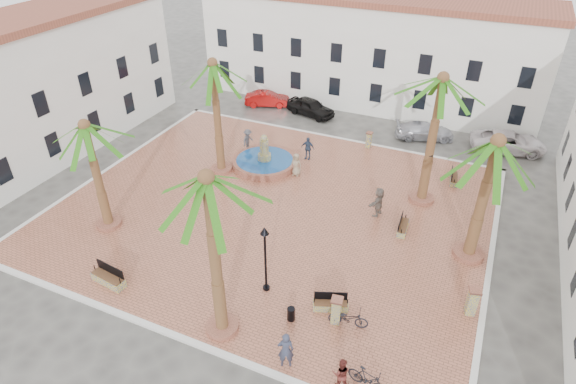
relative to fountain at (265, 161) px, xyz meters
name	(u,v)px	position (x,y,z in m)	size (l,w,h in m)	color
ground	(274,210)	(2.95, -4.65, -0.48)	(120.00, 120.00, 0.00)	#56544F
plaza	(274,209)	(2.95, -4.65, -0.40)	(26.00, 22.00, 0.15)	#AC6248
kerb_n	(332,137)	(2.95, 6.35, -0.40)	(26.30, 0.30, 0.16)	silver
kerb_s	(170,334)	(2.95, -15.65, -0.40)	(26.30, 0.30, 0.16)	silver
kerb_e	(490,265)	(15.95, -4.65, -0.40)	(0.30, 22.30, 0.16)	silver
kerb_w	(113,167)	(-10.05, -4.65, -0.40)	(0.30, 22.30, 0.16)	silver
building_north	(369,50)	(2.95, 15.34, 4.29)	(30.40, 7.40, 9.50)	white
building_west	(33,89)	(-16.05, -4.65, 4.54)	(6.40, 24.40, 10.00)	white
fountain	(265,161)	(0.00, 0.00, 0.00)	(4.68, 4.68, 2.42)	#A25B45
palm_nw	(214,76)	(-2.48, -1.93, 6.64)	(4.89, 4.89, 8.15)	#A25B45
palm_sw	(87,138)	(-5.33, -10.32, 5.47)	(4.79, 4.79, 6.91)	#A25B45
palm_s	(208,197)	(5.01, -14.45, 7.02)	(4.89, 4.89, 8.55)	#A25B45
palm_e	(494,157)	(14.76, -4.35, 5.85)	(5.50, 5.50, 7.44)	#A25B45
palm_ne	(440,93)	(11.30, 0.11, 6.98)	(5.20, 5.20, 8.55)	#A25B45
bench_s	(109,279)	(-1.85, -14.23, -0.03)	(2.04, 0.85, 1.04)	#8F8959
bench_se	(331,305)	(9.15, -11.23, -0.08)	(1.77, 1.10, 0.89)	#8F8959
bench_e	(403,227)	(10.94, -3.66, -0.08)	(0.60, 1.67, 0.87)	#8F8959
bench_ne	(454,179)	(12.88, 3.24, -0.09)	(0.69, 1.65, 0.85)	#8F8959
lamppost_s	(265,248)	(5.73, -11.31, 2.34)	(0.43, 0.43, 3.93)	black
lamppost_e	(428,167)	(11.37, 0.04, 2.17)	(0.40, 0.40, 3.69)	black
bollard_se	(336,310)	(9.66, -11.92, 0.44)	(0.60, 0.60, 1.49)	#8F8959
bollard_n	(369,140)	(6.11, 5.75, 0.33)	(0.49, 0.49, 1.28)	#8F8959
bollard_e	(472,301)	(15.33, -8.78, 0.47)	(0.67, 0.67, 1.55)	#8F8959
litter_bin	(291,314)	(7.69, -12.65, 0.03)	(0.37, 0.37, 0.72)	black
cyclist_a	(286,350)	(8.51, -15.05, 0.63)	(0.70, 0.46, 1.91)	#2F3449
bicycle_a	(348,318)	(10.25, -11.89, 0.16)	(0.65, 1.86, 0.98)	black
cyclist_b	(341,373)	(10.96, -15.05, 0.45)	(0.76, 0.59, 1.56)	maroon
bicycle_b	(368,380)	(12.01, -14.73, 0.23)	(0.52, 1.85, 1.11)	black
pedestrian_fountain_a	(296,165)	(2.65, -0.38, 0.50)	(0.81, 0.53, 1.66)	gray
pedestrian_fountain_b	(308,148)	(2.48, 2.16, 0.54)	(1.02, 0.42, 1.74)	#2E3D57
pedestrian_north	(248,140)	(-2.18, 1.56, 0.53)	(1.11, 0.64, 1.72)	#444348
pedestrian_east	(378,202)	(9.13, -2.70, 0.63)	(1.78, 0.57, 1.92)	#706259
car_black	(311,107)	(-0.38, 9.88, 0.28)	(1.80, 4.47, 1.52)	black
car_red	(267,99)	(-4.79, 10.18, 0.19)	(1.42, 4.07, 1.34)	#930A09
car_silver	(425,131)	(9.70, 9.36, 0.19)	(1.87, 4.61, 1.34)	#B8B9C1
car_white	(508,142)	(15.94, 9.83, 0.29)	(2.56, 5.55, 1.54)	silver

